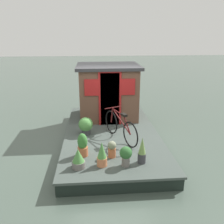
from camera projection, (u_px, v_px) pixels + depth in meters
ground_plane at (111, 143)px, 7.35m from camera, size 60.00×60.00×0.00m
houseboat_deck at (111, 137)px, 7.29m from camera, size 5.09×2.77×0.37m
houseboat_cabin at (108, 91)px, 8.29m from camera, size 1.83×2.12×1.84m
bicycle at (120, 127)px, 6.59m from camera, size 1.61×0.78×0.84m
potted_plant_fern at (126, 155)px, 5.29m from camera, size 0.28×0.28×0.47m
potted_plant_succulent at (102, 155)px, 5.30m from camera, size 0.23×0.23×0.58m
potted_plant_rosemary at (83, 145)px, 5.73m from camera, size 0.25×0.25×0.59m
potted_plant_lavender at (112, 149)px, 5.69m from camera, size 0.21×0.21×0.41m
potted_plant_basil at (86, 125)px, 6.97m from camera, size 0.42×0.42×0.52m
potted_plant_mint at (142, 151)px, 5.41m from camera, size 0.19×0.19×0.63m
potted_plant_geranium at (78, 159)px, 5.23m from camera, size 0.30×0.30×0.46m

